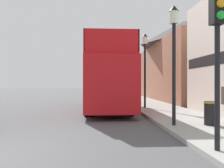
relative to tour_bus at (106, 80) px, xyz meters
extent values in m
plane|color=#4C4C4F|center=(-3.29, 10.57, -1.89)|extent=(144.00, 144.00, 0.00)
cube|color=#999993|center=(3.36, 7.57, -1.82)|extent=(3.14, 108.00, 0.14)
cube|color=#9E664C|center=(7.93, 9.20, 0.86)|extent=(6.00, 17.22, 5.50)
pyramid|color=#383333|center=(7.93, 9.20, 4.77)|extent=(6.00, 17.22, 2.33)
cube|color=red|center=(0.00, -0.11, -0.27)|extent=(2.64, 9.94, 2.66)
cube|color=orange|center=(0.01, -0.60, -0.13)|extent=(2.60, 5.48, 0.45)
cube|color=black|center=(0.00, -0.11, 0.56)|extent=(2.66, 9.15, 0.70)
cube|color=red|center=(0.00, -0.11, 1.11)|extent=(2.63, 9.15, 0.10)
cube|color=red|center=(-1.22, -0.12, 1.68)|extent=(0.19, 9.12, 1.04)
cube|color=red|center=(1.22, -0.09, 1.68)|extent=(0.19, 9.12, 1.04)
cube|color=red|center=(0.06, -4.63, 1.68)|extent=(2.51, 0.10, 1.04)
cube|color=red|center=(-0.05, 3.76, 1.68)|extent=(2.53, 1.42, 1.04)
cylinder|color=black|center=(-1.17, 2.95, -1.36)|extent=(0.29, 1.07, 1.07)
cylinder|color=black|center=(1.09, 2.98, -1.36)|extent=(0.29, 1.07, 1.07)
cylinder|color=black|center=(-1.09, -2.99, -1.36)|extent=(0.29, 1.07, 1.07)
cylinder|color=black|center=(1.17, -2.96, -1.36)|extent=(0.29, 1.07, 1.07)
cube|color=maroon|center=(0.64, 7.98, -1.32)|extent=(1.92, 4.32, 0.80)
cube|color=black|center=(0.64, 7.85, -0.63)|extent=(1.64, 2.10, 0.58)
cylinder|color=black|center=(-0.14, 9.33, -1.58)|extent=(0.22, 0.63, 0.62)
cylinder|color=black|center=(1.51, 9.28, -1.58)|extent=(0.22, 0.63, 0.62)
cylinder|color=black|center=(-0.22, 6.68, -1.58)|extent=(0.22, 0.63, 0.62)
cylinder|color=black|center=(1.42, 6.63, -1.58)|extent=(0.22, 0.63, 0.62)
cylinder|color=black|center=(2.12, -10.49, -0.33)|extent=(0.12, 0.12, 2.85)
cube|color=black|center=(2.12, -10.49, 1.52)|extent=(0.28, 0.31, 0.85)
sphere|color=orange|center=(2.12, -10.66, 1.52)|extent=(0.19, 0.19, 0.19)
sphere|color=green|center=(2.12, -10.66, 1.26)|extent=(0.19, 0.19, 0.19)
cylinder|color=black|center=(2.21, -6.88, 0.10)|extent=(0.13, 0.13, 3.70)
cylinder|color=silver|center=(2.21, -6.88, 2.17)|extent=(0.32, 0.32, 0.45)
cone|color=black|center=(2.21, -6.88, 2.51)|extent=(0.35, 0.35, 0.22)
cylinder|color=black|center=(2.45, 0.17, 0.26)|extent=(0.13, 0.13, 4.03)
cylinder|color=silver|center=(2.45, 0.17, 2.50)|extent=(0.32, 0.32, 0.45)
cone|color=black|center=(2.45, 0.17, 2.84)|extent=(0.35, 0.35, 0.22)
cylinder|color=black|center=(3.53, -6.96, -1.32)|extent=(0.44, 0.44, 0.87)
cylinder|color=#B28E1E|center=(3.53, -6.96, -0.93)|extent=(0.48, 0.48, 0.06)
camera|label=1|loc=(-0.60, -16.25, -0.25)|focal=42.00mm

